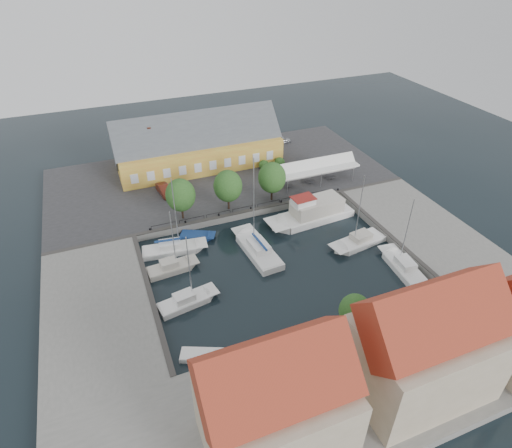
{
  "coord_description": "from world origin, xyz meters",
  "views": [
    {
      "loc": [
        -18.39,
        -39.97,
        35.18
      ],
      "look_at": [
        0.0,
        6.0,
        1.5
      ],
      "focal_mm": 30.0,
      "sensor_mm": 36.0,
      "label": 1
    }
  ],
  "objects": [
    {
      "name": "east_boat_c",
      "position": [
        14.28,
        -8.22,
        0.26
      ],
      "size": [
        3.31,
        8.34,
        10.45
      ],
      "color": "white",
      "rests_on": "ground"
    },
    {
      "name": "launch_sw",
      "position": [
        -13.14,
        -11.98,
        0.09
      ],
      "size": [
        4.6,
        3.22,
        0.98
      ],
      "color": "white",
      "rests_on": "ground"
    },
    {
      "name": "east_quay",
      "position": [
        22.0,
        -2.0,
        0.5
      ],
      "size": [
        12.0,
        24.0,
        1.0
      ],
      "primitive_type": "cube",
      "color": "slate",
      "rests_on": "ground"
    },
    {
      "name": "quay_trees",
      "position": [
        -2.0,
        12.0,
        4.88
      ],
      "size": [
        18.2,
        4.2,
        6.3
      ],
      "color": "black",
      "rests_on": "north_quay"
    },
    {
      "name": "east_boat_b",
      "position": [
        12.0,
        -1.7,
        0.26
      ],
      "size": [
        8.56,
        3.91,
        11.32
      ],
      "color": "white",
      "rests_on": "ground"
    },
    {
      "name": "tent_canopy",
      "position": [
        14.0,
        14.5,
        3.68
      ],
      "size": [
        14.0,
        4.0,
        2.83
      ],
      "color": "white",
      "rests_on": "north_quay"
    },
    {
      "name": "west_boat_c",
      "position": [
        -12.56,
        -4.16,
        0.26
      ],
      "size": [
        7.35,
        3.44,
        9.79
      ],
      "color": "white",
      "rests_on": "ground"
    },
    {
      "name": "car_silver",
      "position": [
        15.54,
        31.14,
        1.62
      ],
      "size": [
        3.66,
        1.56,
        1.23
      ],
      "primitive_type": "imported",
      "rotation": [
        0.0,
        0.0,
        1.6
      ],
      "color": "#B7BBC0",
      "rests_on": "north_quay"
    },
    {
      "name": "car_red",
      "position": [
        -9.99,
        19.89,
        1.75
      ],
      "size": [
        2.18,
        4.7,
        1.49
      ],
      "primitive_type": "imported",
      "rotation": [
        0.0,
        0.0,
        0.14
      ],
      "color": "#5B2014",
      "rests_on": "north_quay"
    },
    {
      "name": "center_sailboat",
      "position": [
        -1.51,
        1.74,
        0.36
      ],
      "size": [
        3.83,
        10.53,
        13.96
      ],
      "color": "white",
      "rests_on": "ground"
    },
    {
      "name": "north_quay",
      "position": [
        0.0,
        23.0,
        0.5
      ],
      "size": [
        56.0,
        26.0,
        1.0
      ],
      "primitive_type": "cube",
      "color": "#2D2D30",
      "rests_on": "ground"
    },
    {
      "name": "west_boat_a",
      "position": [
        -11.87,
        6.11,
        0.27
      ],
      "size": [
        8.89,
        3.57,
        11.47
      ],
      "color": "white",
      "rests_on": "ground"
    },
    {
      "name": "south_bank",
      "position": [
        0.0,
        -21.0,
        0.5
      ],
      "size": [
        56.0,
        14.0,
        1.0
      ],
      "primitive_type": "cube",
      "color": "slate",
      "rests_on": "ground"
    },
    {
      "name": "trawler",
      "position": [
        9.05,
        6.13,
        1.02
      ],
      "size": [
        13.81,
        5.01,
        5.0
      ],
      "color": "white",
      "rests_on": "ground"
    },
    {
      "name": "west_boat_b",
      "position": [
        -12.9,
        2.34,
        0.26
      ],
      "size": [
        6.68,
        2.73,
        9.18
      ],
      "color": "#BDB7AA",
      "rests_on": "ground"
    },
    {
      "name": "west_quay",
      "position": [
        -22.0,
        -2.0,
        0.5
      ],
      "size": [
        12.0,
        24.0,
        1.0
      ],
      "primitive_type": "cube",
      "color": "slate",
      "rests_on": "ground"
    },
    {
      "name": "ground",
      "position": [
        0.0,
        0.0,
        0.0
      ],
      "size": [
        140.0,
        140.0,
        0.0
      ],
      "primitive_type": "plane",
      "color": "black",
      "rests_on": "ground"
    },
    {
      "name": "warehouse",
      "position": [
        -2.6,
        28.36,
        4.43
      ],
      "size": [
        28.56,
        14.0,
        9.55
      ],
      "color": "gold",
      "rests_on": "north_quay"
    },
    {
      "name": "townhouses",
      "position": [
        1.93,
        -23.24,
        5.82
      ],
      "size": [
        36.3,
        8.5,
        12.0
      ],
      "color": "#BFAC93",
      "rests_on": "south_bank"
    },
    {
      "name": "launch_nw",
      "position": [
        -8.06,
        8.08,
        0.09
      ],
      "size": [
        5.19,
        3.9,
        0.88
      ],
      "color": "navy",
      "rests_on": "ground"
    },
    {
      "name": "quay_edge_fittings",
      "position": [
        0.02,
        4.75,
        1.06
      ],
      "size": [
        56.0,
        24.72,
        0.4
      ],
      "color": "#383533",
      "rests_on": "north_quay"
    }
  ]
}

